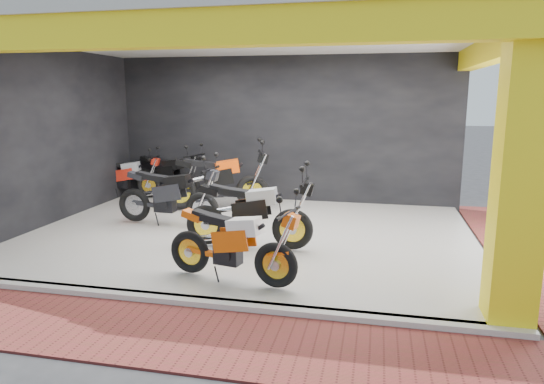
{
  "coord_description": "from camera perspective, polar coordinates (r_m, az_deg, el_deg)",
  "views": [
    {
      "loc": [
        2.25,
        -6.32,
        2.56
      ],
      "look_at": [
        0.44,
        1.9,
        0.9
      ],
      "focal_mm": 32.0,
      "sensor_mm": 36.0,
      "label": 1
    }
  ],
  "objects": [
    {
      "name": "left_wall",
      "position": [
        10.5,
        -25.01,
        5.7
      ],
      "size": [
        0.2,
        6.2,
        3.5
      ],
      "primitive_type": "cube",
      "color": "black",
      "rests_on": "ground"
    },
    {
      "name": "paver_right",
      "position": [
        9.07,
        28.35,
        -6.52
      ],
      "size": [
        1.4,
        7.0,
        0.03
      ],
      "primitive_type": "cube",
      "color": "maroon",
      "rests_on": "ground"
    },
    {
      "name": "floor_kerb",
      "position": [
        6.28,
        -9.95,
        -12.57
      ],
      "size": [
        8.0,
        0.2,
        0.1
      ],
      "primitive_type": "cube",
      "color": "white",
      "rests_on": "ground"
    },
    {
      "name": "moto_row_e",
      "position": [
        12.27,
        -14.35,
        2.09
      ],
      "size": [
        2.02,
        0.91,
        1.2
      ],
      "primitive_type": null,
      "rotation": [
        0.0,
        0.0,
        0.1
      ],
      "color": "red",
      "rests_on": "showroom_floor"
    },
    {
      "name": "moto_hero",
      "position": [
        6.23,
        0.46,
        -6.03
      ],
      "size": [
        2.14,
        1.15,
        1.24
      ],
      "primitive_type": null,
      "rotation": [
        0.0,
        0.0,
        -0.2
      ],
      "color": "#DA5009",
      "rests_on": "showroom_floor"
    },
    {
      "name": "showroom_floor",
      "position": [
        8.98,
        -2.63,
        -5.09
      ],
      "size": [
        8.0,
        6.0,
        0.1
      ],
      "primitive_type": "cube",
      "color": "white",
      "rests_on": "ground"
    },
    {
      "name": "moto_row_c",
      "position": [
        10.73,
        -2.37,
        1.96
      ],
      "size": [
        2.6,
        1.65,
        1.49
      ],
      "primitive_type": null,
      "rotation": [
        0.0,
        0.0,
        0.33
      ],
      "color": "black",
      "rests_on": "showroom_floor"
    },
    {
      "name": "paver_front",
      "position": [
        5.65,
        -13.03,
        -15.9
      ],
      "size": [
        9.0,
        1.4,
        0.03
      ],
      "primitive_type": "cube",
      "color": "maroon",
      "rests_on": "ground"
    },
    {
      "name": "ground",
      "position": [
        7.18,
        -6.82,
        -9.81
      ],
      "size": [
        80.0,
        80.0,
        0.0
      ],
      "primitive_type": "plane",
      "color": "#2D2D30",
      "rests_on": "ground"
    },
    {
      "name": "moto_row_d",
      "position": [
        11.83,
        -9.77,
        2.21
      ],
      "size": [
        2.27,
        1.33,
        1.3
      ],
      "primitive_type": null,
      "rotation": [
        0.0,
        0.0,
        -0.27
      ],
      "color": "black",
      "rests_on": "showroom_floor"
    },
    {
      "name": "back_wall",
      "position": [
        11.67,
        1.26,
        7.18
      ],
      "size": [
        8.2,
        0.2,
        3.5
      ],
      "primitive_type": "cube",
      "color": "black",
      "rests_on": "ground"
    },
    {
      "name": "moto_row_a",
      "position": [
        7.75,
        2.44,
        -2.08
      ],
      "size": [
        2.27,
        0.88,
        1.37
      ],
      "primitive_type": null,
      "rotation": [
        0.0,
        0.0,
        0.02
      ],
      "color": "black",
      "rests_on": "showroom_floor"
    },
    {
      "name": "moto_row_b",
      "position": [
        9.24,
        -8.25,
        -0.07
      ],
      "size": [
        2.26,
        0.92,
        1.36
      ],
      "primitive_type": null,
      "rotation": [
        0.0,
        0.0,
        -0.04
      ],
      "color": "black",
      "rests_on": "showroom_floor"
    },
    {
      "name": "header_beam_right",
      "position": [
        8.53,
        25.11,
        15.12
      ],
      "size": [
        0.3,
        6.4,
        0.4
      ],
      "primitive_type": "cube",
      "color": "yellow",
      "rests_on": "corner_column"
    },
    {
      "name": "corner_column",
      "position": [
        5.82,
        27.21,
        1.93
      ],
      "size": [
        0.5,
        0.5,
        3.5
      ],
      "primitive_type": "cube",
      "color": "yellow",
      "rests_on": "ground"
    },
    {
      "name": "header_beam_front",
      "position": [
        5.82,
        -10.99,
        18.27
      ],
      "size": [
        8.4,
        0.3,
        0.4
      ],
      "primitive_type": "cube",
      "color": "yellow",
      "rests_on": "corner_column"
    },
    {
      "name": "showroom_ceiling",
      "position": [
        8.68,
        -2.85,
        18.03
      ],
      "size": [
        8.4,
        6.4,
        0.2
      ],
      "primitive_type": "cube",
      "color": "beige",
      "rests_on": "corner_column"
    }
  ]
}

